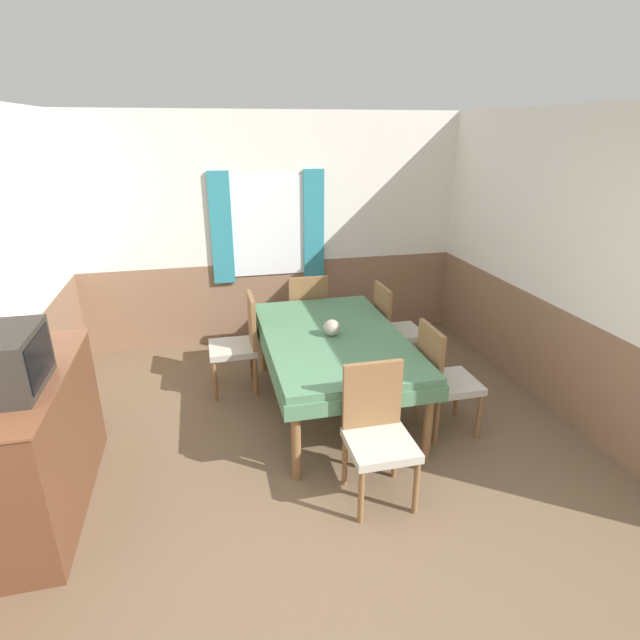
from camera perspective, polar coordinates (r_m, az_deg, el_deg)
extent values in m
plane|color=brown|center=(3.18, 6.92, -28.53)|extent=(16.00, 16.00, 0.00)
cube|color=white|center=(5.75, -5.44, 14.63)|extent=(4.75, 0.05, 1.65)
cube|color=#89664C|center=(6.04, -5.01, 2.29)|extent=(4.75, 0.05, 0.95)
cube|color=white|center=(5.77, -5.94, 10.58)|extent=(0.91, 0.01, 1.12)
cube|color=teal|center=(5.71, -11.22, 10.18)|extent=(0.24, 0.03, 1.24)
cube|color=teal|center=(5.84, -0.71, 10.81)|extent=(0.24, 0.03, 1.24)
cube|color=#89664C|center=(4.47, -30.28, -7.79)|extent=(0.05, 4.13, 0.95)
cube|color=white|center=(4.86, 25.47, 11.54)|extent=(0.05, 4.13, 1.65)
cube|color=#89664C|center=(5.20, 23.24, -2.65)|extent=(0.05, 4.13, 0.95)
cube|color=#4C7A56|center=(4.38, 1.55, -2.07)|extent=(1.18, 1.97, 0.06)
cube|color=#4C7A56|center=(4.41, 1.54, -3.14)|extent=(1.21, 2.00, 0.12)
cylinder|color=brown|center=(3.68, -2.75, -13.46)|extent=(0.07, 0.07, 0.67)
cylinder|color=brown|center=(3.96, 12.27, -11.24)|extent=(0.07, 0.07, 0.67)
cylinder|color=brown|center=(5.25, -6.44, -2.41)|extent=(0.07, 0.07, 0.67)
cylinder|color=brown|center=(5.45, 4.30, -1.43)|extent=(0.07, 0.07, 0.67)
cylinder|color=brown|center=(4.80, -11.91, -6.86)|extent=(0.04, 0.04, 0.41)
cylinder|color=brown|center=(5.14, -12.08, -4.90)|extent=(0.04, 0.04, 0.41)
cylinder|color=brown|center=(4.81, -7.37, -6.46)|extent=(0.04, 0.04, 0.41)
cylinder|color=brown|center=(5.15, -7.85, -4.54)|extent=(0.04, 0.04, 0.41)
cube|color=#B7B2A3|center=(4.87, -9.97, -3.21)|extent=(0.44, 0.44, 0.06)
cube|color=brown|center=(4.78, -7.79, -0.01)|extent=(0.04, 0.42, 0.49)
cylinder|color=brown|center=(4.65, 15.37, -8.16)|extent=(0.04, 0.04, 0.41)
cylinder|color=brown|center=(4.37, 17.72, -10.46)|extent=(0.04, 0.04, 0.41)
cylinder|color=brown|center=(4.49, 11.04, -8.86)|extent=(0.04, 0.04, 0.41)
cylinder|color=brown|center=(4.20, 13.16, -11.33)|extent=(0.04, 0.04, 0.41)
cube|color=#B7B2A3|center=(4.31, 14.61, -6.99)|extent=(0.44, 0.44, 0.06)
cube|color=brown|center=(4.10, 12.47, -4.00)|extent=(0.04, 0.42, 0.49)
cylinder|color=brown|center=(5.83, -3.91, -1.25)|extent=(0.04, 0.04, 0.41)
cylinder|color=brown|center=(5.89, -0.27, -0.93)|extent=(0.04, 0.04, 0.41)
cylinder|color=brown|center=(5.48, -3.25, -2.73)|extent=(0.04, 0.04, 0.41)
cylinder|color=brown|center=(5.55, 0.62, -2.37)|extent=(0.04, 0.04, 0.41)
cube|color=#B7B2A3|center=(5.60, -1.73, 0.41)|extent=(0.44, 0.44, 0.06)
cube|color=brown|center=(5.32, -1.32, 2.42)|extent=(0.42, 0.04, 0.49)
cylinder|color=brown|center=(3.52, 10.92, -18.28)|extent=(0.04, 0.04, 0.41)
cylinder|color=brown|center=(3.41, 4.71, -19.47)|extent=(0.04, 0.04, 0.41)
cylinder|color=brown|center=(3.80, 8.56, -14.82)|extent=(0.04, 0.04, 0.41)
cylinder|color=brown|center=(3.69, 2.85, -15.77)|extent=(0.04, 0.04, 0.41)
cube|color=#B7B2A3|center=(3.46, 6.93, -13.99)|extent=(0.44, 0.44, 0.06)
cube|color=brown|center=(3.47, 6.00, -8.47)|extent=(0.42, 0.04, 0.49)
cylinder|color=brown|center=(5.54, 10.00, -2.74)|extent=(0.04, 0.04, 0.41)
cylinder|color=brown|center=(5.23, 11.60, -4.37)|extent=(0.04, 0.04, 0.41)
cylinder|color=brown|center=(5.41, 6.28, -3.15)|extent=(0.04, 0.04, 0.41)
cylinder|color=brown|center=(5.09, 7.69, -4.85)|extent=(0.04, 0.04, 0.41)
cube|color=#B7B2A3|center=(5.22, 9.04, -1.43)|extent=(0.44, 0.44, 0.06)
cube|color=brown|center=(5.05, 7.11, 1.23)|extent=(0.04, 0.42, 0.49)
cube|color=brown|center=(3.82, -29.16, -12.16)|extent=(0.44, 1.46, 0.99)
cube|color=brown|center=(3.60, -30.54, -5.60)|extent=(0.46, 1.48, 0.02)
cube|color=#2D2823|center=(3.37, -31.68, -4.03)|extent=(0.28, 0.54, 0.36)
cube|color=black|center=(3.32, -29.36, -3.77)|extent=(0.01, 0.45, 0.27)
sphere|color=#A39989|center=(4.32, 1.35, -0.88)|extent=(0.15, 0.15, 0.15)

